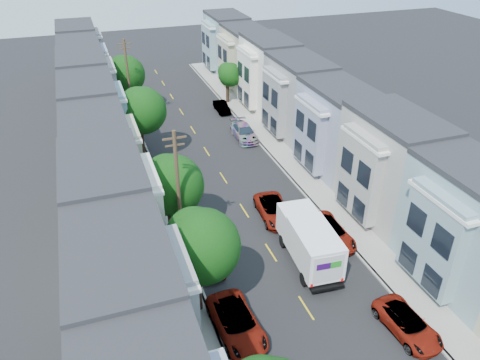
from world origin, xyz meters
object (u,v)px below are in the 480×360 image
object	(u,v)px
tree_d	(142,111)
fedex_truck	(309,241)
parked_right_a	(407,324)
parked_left_b	(237,323)
parked_left_c	(208,257)
parked_right_d	(222,107)
tree_b	(201,247)
parked_right_c	(244,132)
utility_pole_near	(179,196)
utility_pole_far	(129,83)
tree_c	(172,186)
parked_right_b	(330,232)
lead_sedan	(274,210)
parked_left_d	(171,176)
tree_e	(125,75)
tree_far_r	(229,75)

from	to	relation	value
tree_d	fedex_truck	bearing A→B (deg)	-67.24
tree_d	parked_right_a	size ratio (longest dim) A/B	1.63
parked_left_b	parked_left_c	world-z (taller)	parked_left_c
parked_right_d	fedex_truck	bearing A→B (deg)	-94.58
tree_d	tree_b	bearing A→B (deg)	-90.00
parked_right_c	utility_pole_near	bearing A→B (deg)	-119.80
utility_pole_far	parked_right_a	size ratio (longest dim) A/B	2.11
tree_c	parked_right_b	world-z (taller)	tree_c
lead_sedan	parked_left_d	bearing A→B (deg)	133.71
utility_pole_far	parked_right_c	xyz separation A→B (m)	(11.20, -8.18, -4.38)
tree_d	parked_right_c	bearing A→B (deg)	7.16
utility_pole_near	parked_left_d	bearing A→B (deg)	82.62
utility_pole_near	utility_pole_far	bearing A→B (deg)	90.00
tree_e	parked_left_d	xyz separation A→B (m)	(1.40, -18.99, -4.26)
parked_left_b	parked_right_a	bearing A→B (deg)	-22.48
utility_pole_near	parked_left_b	distance (m)	9.57
tree_d	parked_left_b	xyz separation A→B (m)	(1.40, -24.80, -4.57)
tree_far_r	parked_right_a	xyz separation A→B (m)	(-1.99, -40.92, -3.12)
tree_b	parked_right_a	distance (m)	13.43
parked_right_b	parked_left_b	bearing A→B (deg)	-146.37
parked_left_d	parked_right_b	bearing A→B (deg)	-56.38
tree_c	lead_sedan	xyz separation A→B (m)	(8.33, -0.29, -3.85)
utility_pole_near	parked_left_b	world-z (taller)	utility_pole_near
tree_b	tree_e	xyz separation A→B (m)	(0.00, 35.63, -0.07)
parked_left_d	parked_right_a	xyz separation A→B (m)	(9.80, -22.61, -0.05)
utility_pole_far	parked_left_c	size ratio (longest dim) A/B	2.16
tree_c	utility_pole_far	bearing A→B (deg)	90.00
parked_left_d	lead_sedan	bearing A→B (deg)	-54.66
tree_b	tree_c	size ratio (longest dim) A/B	1.07
utility_pole_near	parked_left_d	xyz separation A→B (m)	(1.40, 10.81, -4.45)
utility_pole_near	tree_far_r	bearing A→B (deg)	65.63
parked_left_d	parked_right_c	bearing A→B (deg)	31.88
tree_far_r	parked_left_d	xyz separation A→B (m)	(-11.79, -18.32, -3.07)
utility_pole_near	lead_sedan	xyz separation A→B (m)	(8.33, 2.27, -4.43)
tree_d	utility_pole_near	world-z (taller)	utility_pole_near
lead_sedan	parked_right_c	bearing A→B (deg)	84.20
tree_e	parked_right_b	distance (m)	34.02
parked_right_a	fedex_truck	bearing A→B (deg)	104.72
tree_far_r	parked_right_a	world-z (taller)	tree_far_r
parked_right_d	tree_d	bearing A→B (deg)	-137.86
parked_left_d	parked_right_b	xyz separation A→B (m)	(9.80, -12.86, 0.03)
tree_e	parked_right_c	distance (m)	16.93
tree_b	lead_sedan	bearing A→B (deg)	44.21
tree_c	parked_left_c	xyz separation A→B (m)	(1.40, -4.40, -3.82)
utility_pole_near	parked_right_c	world-z (taller)	utility_pole_near
tree_c	parked_right_a	bearing A→B (deg)	-52.04
parked_right_c	parked_right_a	bearing A→B (deg)	-87.65
tree_far_r	tree_b	bearing A→B (deg)	-110.68
tree_c	parked_left_d	xyz separation A→B (m)	(1.40, 8.25, -3.87)
tree_c	tree_far_r	world-z (taller)	tree_c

